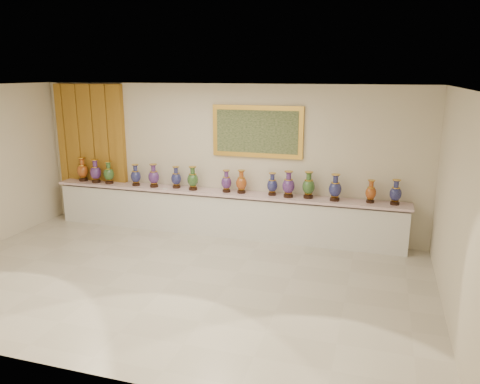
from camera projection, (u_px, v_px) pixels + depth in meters
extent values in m
plane|color=beige|center=(174.00, 279.00, 7.47)|extent=(8.00, 8.00, 0.00)
plane|color=beige|center=(224.00, 160.00, 9.42)|extent=(8.00, 0.00, 8.00)
plane|color=beige|center=(457.00, 210.00, 5.97)|extent=(0.00, 5.00, 5.00)
plane|color=white|center=(167.00, 87.00, 6.73)|extent=(8.00, 8.00, 0.00)
cube|color=#B27A26|center=(92.00, 153.00, 10.22)|extent=(1.64, 0.14, 2.95)
cube|color=gold|center=(257.00, 132.00, 9.03)|extent=(1.80, 0.06, 1.00)
cube|color=#1D351A|center=(257.00, 132.00, 9.00)|extent=(1.62, 0.02, 0.82)
cube|color=white|center=(221.00, 215.00, 9.47)|extent=(7.20, 0.42, 0.81)
cube|color=#F8D1D8|center=(220.00, 193.00, 9.34)|extent=(7.28, 0.48, 0.05)
cylinder|color=black|center=(83.00, 180.00, 10.26)|extent=(0.18, 0.18, 0.05)
cone|color=gold|center=(83.00, 177.00, 10.24)|extent=(0.16, 0.16, 0.03)
ellipsoid|color=maroon|center=(83.00, 171.00, 10.21)|extent=(0.30, 0.30, 0.30)
cylinder|color=gold|center=(82.00, 165.00, 10.18)|extent=(0.16, 0.16, 0.01)
cylinder|color=maroon|center=(82.00, 162.00, 10.16)|extent=(0.10, 0.10, 0.11)
cone|color=maroon|center=(82.00, 159.00, 10.14)|extent=(0.16, 0.16, 0.04)
cylinder|color=gold|center=(82.00, 158.00, 10.14)|extent=(0.17, 0.17, 0.01)
cylinder|color=black|center=(96.00, 181.00, 10.10)|extent=(0.18, 0.18, 0.05)
cone|color=gold|center=(96.00, 179.00, 10.09)|extent=(0.16, 0.16, 0.03)
ellipsoid|color=#1E0D4B|center=(96.00, 173.00, 10.05)|extent=(0.25, 0.25, 0.29)
cylinder|color=gold|center=(95.00, 167.00, 10.02)|extent=(0.16, 0.16, 0.01)
cylinder|color=#1E0D4B|center=(95.00, 164.00, 10.01)|extent=(0.09, 0.09, 0.11)
cone|color=#1E0D4B|center=(95.00, 161.00, 9.99)|extent=(0.16, 0.16, 0.04)
cylinder|color=gold|center=(95.00, 160.00, 9.98)|extent=(0.16, 0.16, 0.01)
cylinder|color=black|center=(109.00, 182.00, 10.00)|extent=(0.17, 0.17, 0.05)
cone|color=gold|center=(109.00, 180.00, 9.99)|extent=(0.15, 0.15, 0.03)
ellipsoid|color=black|center=(109.00, 174.00, 9.96)|extent=(0.29, 0.29, 0.28)
cylinder|color=gold|center=(108.00, 168.00, 9.93)|extent=(0.15, 0.15, 0.01)
cylinder|color=black|center=(108.00, 166.00, 9.91)|extent=(0.09, 0.09, 0.10)
cone|color=black|center=(108.00, 162.00, 9.89)|extent=(0.15, 0.15, 0.04)
cylinder|color=gold|center=(108.00, 161.00, 9.89)|extent=(0.16, 0.16, 0.01)
cylinder|color=black|center=(136.00, 184.00, 9.82)|extent=(0.16, 0.16, 0.05)
cone|color=gold|center=(136.00, 182.00, 9.81)|extent=(0.14, 0.14, 0.03)
ellipsoid|color=#090B3D|center=(136.00, 176.00, 9.78)|extent=(0.28, 0.28, 0.26)
cylinder|color=gold|center=(135.00, 171.00, 9.75)|extent=(0.14, 0.14, 0.01)
cylinder|color=#090B3D|center=(135.00, 168.00, 9.74)|extent=(0.08, 0.08, 0.10)
cone|color=#090B3D|center=(135.00, 165.00, 9.72)|extent=(0.14, 0.14, 0.04)
cylinder|color=gold|center=(135.00, 165.00, 9.72)|extent=(0.15, 0.15, 0.01)
cylinder|color=black|center=(154.00, 186.00, 9.70)|extent=(0.17, 0.17, 0.05)
cone|color=gold|center=(154.00, 183.00, 9.69)|extent=(0.15, 0.15, 0.03)
ellipsoid|color=#1E0D4B|center=(154.00, 177.00, 9.66)|extent=(0.26, 0.26, 0.28)
cylinder|color=gold|center=(153.00, 171.00, 9.63)|extent=(0.15, 0.15, 0.01)
cylinder|color=#1E0D4B|center=(153.00, 169.00, 9.61)|extent=(0.09, 0.09, 0.10)
cone|color=#1E0D4B|center=(153.00, 165.00, 9.59)|extent=(0.15, 0.15, 0.04)
cylinder|color=gold|center=(153.00, 164.00, 9.59)|extent=(0.16, 0.16, 0.01)
cylinder|color=black|center=(176.00, 187.00, 9.63)|extent=(0.16, 0.16, 0.04)
cone|color=gold|center=(176.00, 184.00, 9.61)|extent=(0.14, 0.14, 0.03)
ellipsoid|color=#090B3D|center=(176.00, 179.00, 9.58)|extent=(0.26, 0.26, 0.26)
cylinder|color=gold|center=(176.00, 173.00, 9.56)|extent=(0.14, 0.14, 0.01)
cylinder|color=#090B3D|center=(176.00, 171.00, 9.54)|extent=(0.08, 0.08, 0.09)
cone|color=#090B3D|center=(176.00, 168.00, 9.53)|extent=(0.14, 0.14, 0.03)
cylinder|color=gold|center=(176.00, 167.00, 9.52)|extent=(0.15, 0.15, 0.01)
cylinder|color=black|center=(193.00, 189.00, 9.46)|extent=(0.17, 0.17, 0.05)
cone|color=gold|center=(193.00, 186.00, 9.44)|extent=(0.15, 0.15, 0.03)
ellipsoid|color=black|center=(193.00, 180.00, 9.41)|extent=(0.26, 0.26, 0.28)
cylinder|color=gold|center=(193.00, 174.00, 9.38)|extent=(0.15, 0.15, 0.01)
cylinder|color=black|center=(193.00, 171.00, 9.37)|extent=(0.09, 0.09, 0.10)
cone|color=black|center=(193.00, 168.00, 9.35)|extent=(0.15, 0.15, 0.04)
cylinder|color=gold|center=(192.00, 167.00, 9.35)|extent=(0.16, 0.16, 0.01)
cylinder|color=black|center=(226.00, 191.00, 9.29)|extent=(0.16, 0.16, 0.04)
cone|color=gold|center=(226.00, 188.00, 9.28)|extent=(0.14, 0.14, 0.03)
ellipsoid|color=#1E0D4B|center=(226.00, 183.00, 9.25)|extent=(0.22, 0.22, 0.26)
cylinder|color=gold|center=(226.00, 177.00, 9.23)|extent=(0.14, 0.14, 0.01)
cylinder|color=#1E0D4B|center=(226.00, 174.00, 9.21)|extent=(0.08, 0.08, 0.09)
cone|color=#1E0D4B|center=(226.00, 171.00, 9.20)|extent=(0.14, 0.14, 0.03)
cylinder|color=gold|center=(226.00, 170.00, 9.19)|extent=(0.14, 0.14, 0.01)
cylinder|color=black|center=(241.00, 192.00, 9.22)|extent=(0.16, 0.16, 0.05)
cone|color=gold|center=(241.00, 189.00, 9.20)|extent=(0.14, 0.14, 0.03)
ellipsoid|color=maroon|center=(241.00, 183.00, 9.17)|extent=(0.28, 0.28, 0.27)
cylinder|color=gold|center=(241.00, 177.00, 9.14)|extent=(0.15, 0.15, 0.01)
cylinder|color=maroon|center=(241.00, 175.00, 9.13)|extent=(0.09, 0.09, 0.10)
cone|color=maroon|center=(241.00, 171.00, 9.11)|extent=(0.15, 0.15, 0.04)
cylinder|color=gold|center=(241.00, 170.00, 9.11)|extent=(0.15, 0.15, 0.01)
cylinder|color=black|center=(272.00, 194.00, 9.06)|extent=(0.16, 0.16, 0.04)
cone|color=gold|center=(272.00, 192.00, 9.05)|extent=(0.14, 0.14, 0.03)
ellipsoid|color=#090B3D|center=(272.00, 185.00, 9.02)|extent=(0.26, 0.26, 0.25)
cylinder|color=gold|center=(272.00, 180.00, 8.99)|extent=(0.14, 0.14, 0.01)
cylinder|color=#090B3D|center=(272.00, 177.00, 8.98)|extent=(0.08, 0.08, 0.09)
cone|color=#090B3D|center=(272.00, 174.00, 8.96)|extent=(0.14, 0.14, 0.03)
cylinder|color=gold|center=(273.00, 173.00, 8.96)|extent=(0.14, 0.14, 0.01)
cylinder|color=black|center=(288.00, 196.00, 8.91)|extent=(0.18, 0.18, 0.05)
cone|color=gold|center=(288.00, 193.00, 8.89)|extent=(0.16, 0.16, 0.03)
ellipsoid|color=#1E0D4B|center=(288.00, 186.00, 8.86)|extent=(0.28, 0.28, 0.29)
cylinder|color=gold|center=(289.00, 179.00, 8.83)|extent=(0.16, 0.16, 0.01)
cylinder|color=#1E0D4B|center=(289.00, 176.00, 8.81)|extent=(0.09, 0.09, 0.11)
cone|color=#1E0D4B|center=(289.00, 172.00, 8.79)|extent=(0.16, 0.16, 0.04)
cylinder|color=gold|center=(289.00, 171.00, 8.79)|extent=(0.17, 0.17, 0.01)
cylinder|color=black|center=(308.00, 197.00, 8.85)|extent=(0.18, 0.18, 0.05)
cone|color=gold|center=(308.00, 194.00, 8.83)|extent=(0.16, 0.16, 0.03)
ellipsoid|color=black|center=(309.00, 187.00, 8.80)|extent=(0.29, 0.29, 0.30)
cylinder|color=gold|center=(309.00, 180.00, 8.77)|extent=(0.16, 0.16, 0.01)
cylinder|color=black|center=(309.00, 177.00, 8.75)|extent=(0.09, 0.09, 0.11)
cone|color=black|center=(309.00, 173.00, 8.73)|extent=(0.16, 0.16, 0.04)
cylinder|color=gold|center=(309.00, 172.00, 8.73)|extent=(0.17, 0.17, 0.01)
cylinder|color=black|center=(335.00, 199.00, 8.66)|extent=(0.18, 0.18, 0.05)
cone|color=gold|center=(335.00, 196.00, 8.65)|extent=(0.15, 0.15, 0.03)
ellipsoid|color=#090B3D|center=(335.00, 189.00, 8.62)|extent=(0.30, 0.30, 0.29)
cylinder|color=gold|center=(335.00, 183.00, 8.59)|extent=(0.16, 0.16, 0.01)
cylinder|color=#090B3D|center=(336.00, 179.00, 8.57)|extent=(0.09, 0.09, 0.11)
cone|color=#090B3D|center=(336.00, 175.00, 8.55)|extent=(0.16, 0.16, 0.04)
cylinder|color=gold|center=(336.00, 174.00, 8.55)|extent=(0.16, 0.16, 0.01)
cylinder|color=black|center=(370.00, 201.00, 8.54)|extent=(0.15, 0.15, 0.04)
cone|color=gold|center=(370.00, 199.00, 8.52)|extent=(0.13, 0.13, 0.03)
ellipsoid|color=maroon|center=(371.00, 193.00, 8.50)|extent=(0.22, 0.22, 0.24)
cylinder|color=gold|center=(371.00, 187.00, 8.47)|extent=(0.13, 0.13, 0.01)
cylinder|color=maroon|center=(371.00, 184.00, 8.46)|extent=(0.08, 0.08, 0.09)
cone|color=maroon|center=(372.00, 181.00, 8.44)|extent=(0.13, 0.13, 0.03)
cylinder|color=gold|center=(372.00, 180.00, 8.44)|extent=(0.14, 0.14, 0.01)
cylinder|color=black|center=(395.00, 203.00, 8.40)|extent=(0.16, 0.16, 0.05)
cone|color=gold|center=(395.00, 201.00, 8.39)|extent=(0.14, 0.14, 0.03)
ellipsoid|color=#090B3D|center=(396.00, 194.00, 8.36)|extent=(0.28, 0.28, 0.27)
cylinder|color=gold|center=(396.00, 188.00, 8.33)|extent=(0.15, 0.15, 0.01)
cylinder|color=#090B3D|center=(396.00, 184.00, 8.32)|extent=(0.09, 0.09, 0.10)
cone|color=#090B3D|center=(397.00, 181.00, 8.30)|extent=(0.15, 0.15, 0.04)
cylinder|color=gold|center=(397.00, 180.00, 8.30)|extent=(0.15, 0.15, 0.01)
cube|color=white|center=(165.00, 189.00, 9.55)|extent=(0.10, 0.06, 0.00)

